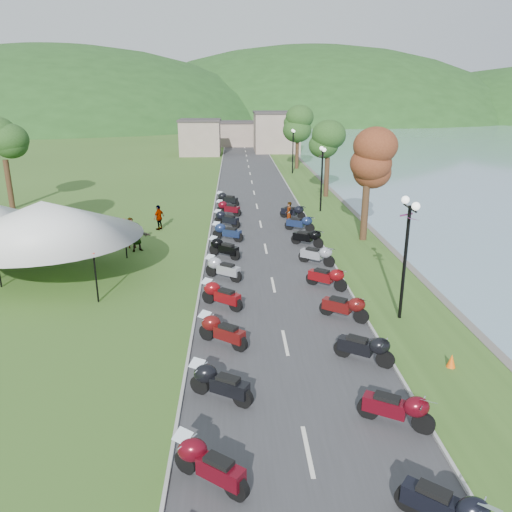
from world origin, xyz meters
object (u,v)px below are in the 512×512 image
object	(u,v)px
pedestrian_a	(133,248)
pedestrian_b	(66,253)
vendor_tent_main	(47,241)
pedestrian_c	(60,246)

from	to	relation	value
pedestrian_a	pedestrian_b	distance (m)	3.84
vendor_tent_main	pedestrian_a	distance (m)	6.38
pedestrian_c	pedestrian_a	bearing A→B (deg)	66.88
vendor_tent_main	pedestrian_b	world-z (taller)	vendor_tent_main
vendor_tent_main	pedestrian_b	distance (m)	4.78
pedestrian_c	vendor_tent_main	bearing A→B (deg)	-2.02
pedestrian_b	pedestrian_c	xyz separation A→B (m)	(-0.83, 1.45, 0.00)
vendor_tent_main	pedestrian_c	world-z (taller)	vendor_tent_main
vendor_tent_main	pedestrian_b	xyz separation A→B (m)	(-0.63, 4.30, -2.00)
vendor_tent_main	pedestrian_b	size ratio (longest dim) A/B	3.62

